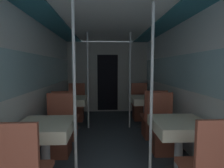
{
  "coord_description": "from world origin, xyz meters",
  "views": [
    {
      "loc": [
        -0.12,
        -1.52,
        1.41
      ],
      "look_at": [
        0.06,
        2.26,
        1.04
      ],
      "focal_mm": 28.0,
      "sensor_mm": 36.0,
      "label": 1
    }
  ],
  "objects_px": {
    "dining_table_left_0": "(45,131)",
    "support_pole_right_1": "(130,81)",
    "support_pole_left_0": "(75,93)",
    "dining_table_right_0": "(179,129)",
    "chair_right_far_0": "(163,134)",
    "chair_right_near_1": "(153,123)",
    "support_pole_right_0": "(152,92)",
    "dining_table_right_1": "(146,101)",
    "support_pole_left_1": "(88,81)",
    "chair_left_far_1": "(76,109)",
    "chair_right_far_1": "(140,109)",
    "dining_table_left_1": "(72,102)",
    "chair_left_near_1": "(66,125)",
    "chair_left_far_0": "(58,136)"
  },
  "relations": [
    {
      "from": "dining_table_left_0",
      "to": "support_pole_right_1",
      "type": "height_order",
      "value": "support_pole_right_1"
    },
    {
      "from": "support_pole_left_0",
      "to": "dining_table_right_0",
      "type": "distance_m",
      "value": 1.43
    },
    {
      "from": "chair_right_far_0",
      "to": "chair_right_near_1",
      "type": "xyz_separation_m",
      "value": [
        -0.0,
        0.59,
        0.0
      ]
    },
    {
      "from": "support_pole_left_0",
      "to": "support_pole_right_0",
      "type": "height_order",
      "value": "same"
    },
    {
      "from": "dining_table_left_0",
      "to": "dining_table_right_1",
      "type": "xyz_separation_m",
      "value": [
        1.72,
        1.83,
        0.0
      ]
    },
    {
      "from": "support_pole_right_0",
      "to": "support_pole_right_1",
      "type": "relative_size",
      "value": 1.0
    },
    {
      "from": "support_pole_left_1",
      "to": "support_pole_right_1",
      "type": "relative_size",
      "value": 1.0
    },
    {
      "from": "dining_table_right_0",
      "to": "support_pole_left_1",
      "type": "bearing_deg",
      "value": 126.3
    },
    {
      "from": "chair_left_far_1",
      "to": "support_pole_left_1",
      "type": "relative_size",
      "value": 0.44
    },
    {
      "from": "chair_left_far_1",
      "to": "chair_right_far_1",
      "type": "relative_size",
      "value": 1.0
    },
    {
      "from": "chair_left_far_1",
      "to": "chair_right_near_1",
      "type": "relative_size",
      "value": 1.0
    },
    {
      "from": "dining_table_left_1",
      "to": "chair_left_near_1",
      "type": "height_order",
      "value": "chair_left_near_1"
    },
    {
      "from": "chair_left_near_1",
      "to": "support_pole_left_1",
      "type": "xyz_separation_m",
      "value": [
        0.38,
        0.62,
        0.81
      ]
    },
    {
      "from": "support_pole_left_0",
      "to": "support_pole_left_1",
      "type": "relative_size",
      "value": 1.0
    },
    {
      "from": "chair_left_far_1",
      "to": "dining_table_right_1",
      "type": "height_order",
      "value": "chair_left_far_1"
    },
    {
      "from": "support_pole_right_0",
      "to": "dining_table_right_0",
      "type": "bearing_deg",
      "value": 0.0
    },
    {
      "from": "chair_left_far_0",
      "to": "dining_table_right_1",
      "type": "bearing_deg",
      "value": -144.92
    },
    {
      "from": "dining_table_left_1",
      "to": "support_pole_right_0",
      "type": "distance_m",
      "value": 2.32
    },
    {
      "from": "dining_table_left_1",
      "to": "chair_left_near_1",
      "type": "distance_m",
      "value": 0.7
    },
    {
      "from": "support_pole_right_1",
      "to": "chair_right_near_1",
      "type": "bearing_deg",
      "value": -58.68
    },
    {
      "from": "chair_right_near_1",
      "to": "chair_right_far_1",
      "type": "xyz_separation_m",
      "value": [
        0.0,
        1.24,
        0.0
      ]
    },
    {
      "from": "support_pole_right_0",
      "to": "support_pole_left_0",
      "type": "bearing_deg",
      "value": 180.0
    },
    {
      "from": "dining_table_right_0",
      "to": "dining_table_right_1",
      "type": "xyz_separation_m",
      "value": [
        0.0,
        1.83,
        0.0
      ]
    },
    {
      "from": "chair_left_far_0",
      "to": "dining_table_left_0",
      "type": "bearing_deg",
      "value": 90.0
    },
    {
      "from": "chair_left_near_1",
      "to": "dining_table_right_1",
      "type": "distance_m",
      "value": 1.85
    },
    {
      "from": "chair_left_near_1",
      "to": "chair_right_far_0",
      "type": "distance_m",
      "value": 1.82
    },
    {
      "from": "dining_table_left_0",
      "to": "chair_right_far_0",
      "type": "distance_m",
      "value": 1.85
    },
    {
      "from": "chair_left_far_1",
      "to": "support_pole_right_1",
      "type": "distance_m",
      "value": 1.68
    },
    {
      "from": "dining_table_left_0",
      "to": "chair_left_near_1",
      "type": "height_order",
      "value": "chair_left_near_1"
    },
    {
      "from": "chair_left_far_0",
      "to": "chair_right_near_1",
      "type": "xyz_separation_m",
      "value": [
        1.72,
        0.59,
        0.0
      ]
    },
    {
      "from": "chair_right_far_0",
      "to": "chair_right_near_1",
      "type": "distance_m",
      "value": 0.59
    },
    {
      "from": "chair_right_near_1",
      "to": "support_pole_right_1",
      "type": "relative_size",
      "value": 0.44
    },
    {
      "from": "dining_table_right_1",
      "to": "support_pole_left_1",
      "type": "bearing_deg",
      "value": 180.0
    },
    {
      "from": "dining_table_right_0",
      "to": "chair_right_far_0",
      "type": "distance_m",
      "value": 0.7
    },
    {
      "from": "support_pole_left_0",
      "to": "dining_table_right_0",
      "type": "xyz_separation_m",
      "value": [
        1.34,
        0.0,
        -0.48
      ]
    },
    {
      "from": "support_pole_left_0",
      "to": "support_pole_right_1",
      "type": "height_order",
      "value": "same"
    },
    {
      "from": "support_pole_right_0",
      "to": "chair_right_far_1",
      "type": "relative_size",
      "value": 2.25
    },
    {
      "from": "support_pole_left_0",
      "to": "support_pole_right_1",
      "type": "bearing_deg",
      "value": 62.16
    },
    {
      "from": "chair_right_near_1",
      "to": "support_pole_right_0",
      "type": "bearing_deg",
      "value": -107.34
    },
    {
      "from": "chair_left_far_1",
      "to": "dining_table_left_0",
      "type": "bearing_deg",
      "value": 90.0
    },
    {
      "from": "chair_left_far_0",
      "to": "support_pole_right_1",
      "type": "distance_m",
      "value": 1.98
    },
    {
      "from": "dining_table_right_0",
      "to": "chair_left_far_1",
      "type": "bearing_deg",
      "value": 125.09
    },
    {
      "from": "support_pole_left_0",
      "to": "chair_left_near_1",
      "type": "height_order",
      "value": "support_pole_left_0"
    },
    {
      "from": "chair_left_near_1",
      "to": "chair_right_near_1",
      "type": "xyz_separation_m",
      "value": [
        1.72,
        0.0,
        0.0
      ]
    },
    {
      "from": "support_pole_left_0",
      "to": "chair_left_far_1",
      "type": "relative_size",
      "value": 2.25
    },
    {
      "from": "support_pole_left_0",
      "to": "support_pole_right_0",
      "type": "relative_size",
      "value": 1.0
    },
    {
      "from": "dining_table_left_0",
      "to": "dining_table_right_1",
      "type": "relative_size",
      "value": 1.0
    },
    {
      "from": "chair_left_far_0",
      "to": "dining_table_right_0",
      "type": "distance_m",
      "value": 1.85
    },
    {
      "from": "chair_left_near_1",
      "to": "support_pole_right_1",
      "type": "bearing_deg",
      "value": 24.78
    },
    {
      "from": "dining_table_left_1",
      "to": "support_pole_right_1",
      "type": "distance_m",
      "value": 1.43
    }
  ]
}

